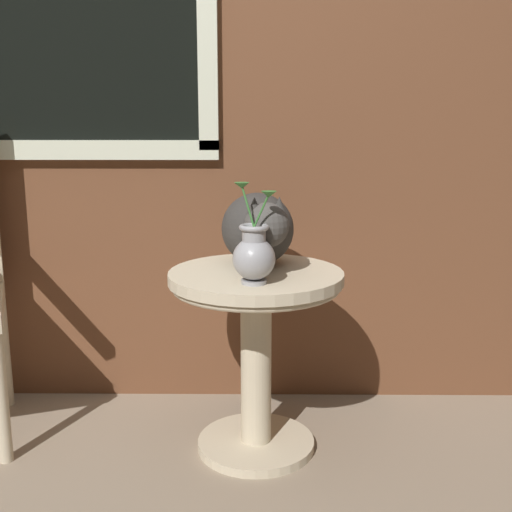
% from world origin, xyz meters
% --- Properties ---
extents(ground_plane, '(6.00, 6.00, 0.00)m').
position_xyz_m(ground_plane, '(0.00, 0.00, 0.00)').
color(ground_plane, gray).
extents(back_wall, '(4.00, 0.07, 2.60)m').
position_xyz_m(back_wall, '(-0.01, 0.69, 1.30)').
color(back_wall, brown).
rests_on(back_wall, ground_plane).
extents(wicker_side_table, '(0.56, 0.56, 0.61)m').
position_xyz_m(wicker_side_table, '(0.30, 0.26, 0.43)').
color(wicker_side_table, beige).
rests_on(wicker_side_table, ground_plane).
extents(cat, '(0.28, 0.57, 0.24)m').
position_xyz_m(cat, '(0.30, 0.35, 0.73)').
color(cat, '#33302D').
rests_on(cat, wicker_side_table).
extents(pewter_vase_with_ivy, '(0.13, 0.12, 0.29)m').
position_xyz_m(pewter_vase_with_ivy, '(0.29, 0.11, 0.70)').
color(pewter_vase_with_ivy, '#99999E').
rests_on(pewter_vase_with_ivy, wicker_side_table).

